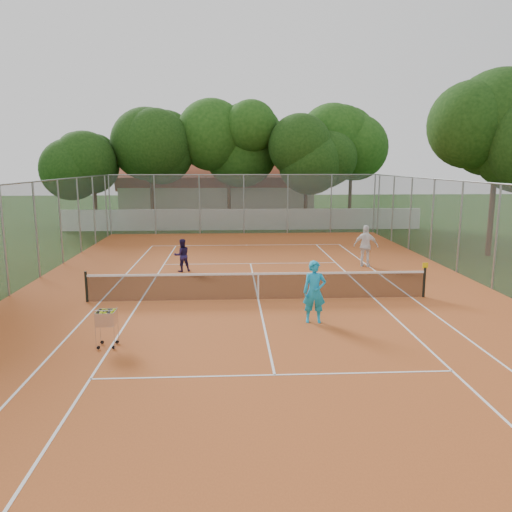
{
  "coord_description": "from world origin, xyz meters",
  "views": [
    {
      "loc": [
        -0.99,
        -16.96,
        4.73
      ],
      "look_at": [
        0.0,
        1.5,
        1.3
      ],
      "focal_mm": 35.0,
      "sensor_mm": 36.0,
      "label": 1
    }
  ],
  "objects_px": {
    "tennis_net": "(258,286)",
    "clubhouse": "(218,192)",
    "ball_hopper": "(107,327)",
    "player_far_left": "(182,255)",
    "player_far_right": "(366,246)",
    "player_near": "(314,292)"
  },
  "relations": [
    {
      "from": "player_far_right",
      "to": "clubhouse",
      "type": "bearing_deg",
      "value": -49.38
    },
    {
      "from": "clubhouse",
      "to": "player_far_right",
      "type": "distance_m",
      "value": 24.66
    },
    {
      "from": "player_far_right",
      "to": "ball_hopper",
      "type": "bearing_deg",
      "value": 69.45
    },
    {
      "from": "tennis_net",
      "to": "player_far_left",
      "type": "bearing_deg",
      "value": 122.75
    },
    {
      "from": "player_far_left",
      "to": "player_far_right",
      "type": "distance_m",
      "value": 8.44
    },
    {
      "from": "clubhouse",
      "to": "player_far_right",
      "type": "bearing_deg",
      "value": -72.74
    },
    {
      "from": "clubhouse",
      "to": "ball_hopper",
      "type": "distance_m",
      "value": 33.51
    },
    {
      "from": "clubhouse",
      "to": "player_near",
      "type": "distance_m",
      "value": 31.85
    },
    {
      "from": "ball_hopper",
      "to": "player_far_right",
      "type": "bearing_deg",
      "value": 27.41
    },
    {
      "from": "tennis_net",
      "to": "ball_hopper",
      "type": "relative_size",
      "value": 11.17
    },
    {
      "from": "ball_hopper",
      "to": "player_near",
      "type": "bearing_deg",
      "value": -1.55
    },
    {
      "from": "tennis_net",
      "to": "player_far_left",
      "type": "height_order",
      "value": "player_far_left"
    },
    {
      "from": "tennis_net",
      "to": "clubhouse",
      "type": "xyz_separation_m",
      "value": [
        -2.0,
        29.0,
        1.69
      ]
    },
    {
      "from": "clubhouse",
      "to": "player_far_left",
      "type": "relative_size",
      "value": 11.25
    },
    {
      "from": "player_far_left",
      "to": "ball_hopper",
      "type": "relative_size",
      "value": 1.37
    },
    {
      "from": "clubhouse",
      "to": "player_near",
      "type": "relative_size",
      "value": 8.72
    },
    {
      "from": "tennis_net",
      "to": "player_near",
      "type": "xyz_separation_m",
      "value": [
        1.53,
        -2.63,
        0.45
      ]
    },
    {
      "from": "tennis_net",
      "to": "player_near",
      "type": "bearing_deg",
      "value": -59.84
    },
    {
      "from": "player_near",
      "to": "clubhouse",
      "type": "bearing_deg",
      "value": 101.09
    },
    {
      "from": "clubhouse",
      "to": "player_far_right",
      "type": "height_order",
      "value": "clubhouse"
    },
    {
      "from": "player_far_left",
      "to": "player_far_right",
      "type": "bearing_deg",
      "value": 164.25
    },
    {
      "from": "tennis_net",
      "to": "clubhouse",
      "type": "height_order",
      "value": "clubhouse"
    }
  ]
}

